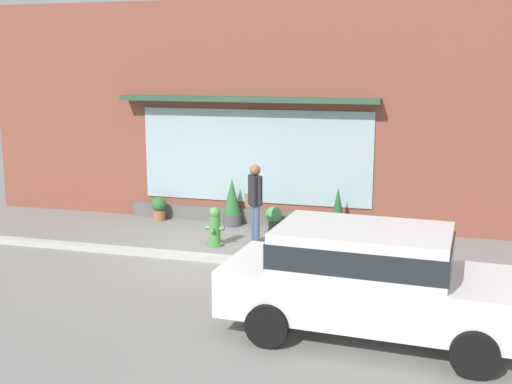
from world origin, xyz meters
TOP-DOWN VIEW (x-y plane):
  - ground_plane at (0.00, 0.00)m, footprint 60.00×60.00m
  - curb_strip at (0.00, -0.20)m, footprint 14.00×0.24m
  - storefront at (0.00, 3.19)m, footprint 14.00×0.81m
  - fire_hydrant at (-0.10, 0.86)m, footprint 0.42×0.39m
  - pedestrian_with_handbag at (0.67, 1.29)m, footprint 0.49×0.49m
  - parked_car_white at (3.60, -2.90)m, footprint 4.48×2.11m
  - potted_plant_window_left at (-2.21, 2.63)m, footprint 0.36×0.36m
  - potted_plant_trailing_edge at (2.30, 2.54)m, footprint 0.38×0.38m
  - potted_plant_window_center at (0.80, 2.46)m, footprint 0.39×0.39m
  - potted_plant_by_entrance at (-0.29, 2.65)m, footprint 0.46×0.46m

SIDE VIEW (x-z plane):
  - ground_plane at x=0.00m, z-range 0.00..0.00m
  - curb_strip at x=0.00m, z-range 0.00..0.12m
  - potted_plant_window_left at x=-2.21m, z-range 0.02..0.61m
  - potted_plant_window_center at x=0.80m, z-range 0.04..0.62m
  - fire_hydrant at x=-0.10m, z-range -0.01..0.85m
  - potted_plant_trailing_edge at x=2.30m, z-range -0.02..1.07m
  - potted_plant_by_entrance at x=-0.29m, z-range -0.02..1.14m
  - parked_car_white at x=3.60m, z-range 0.10..1.69m
  - pedestrian_with_handbag at x=0.67m, z-range 0.14..1.89m
  - storefront at x=0.00m, z-range -0.05..5.32m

